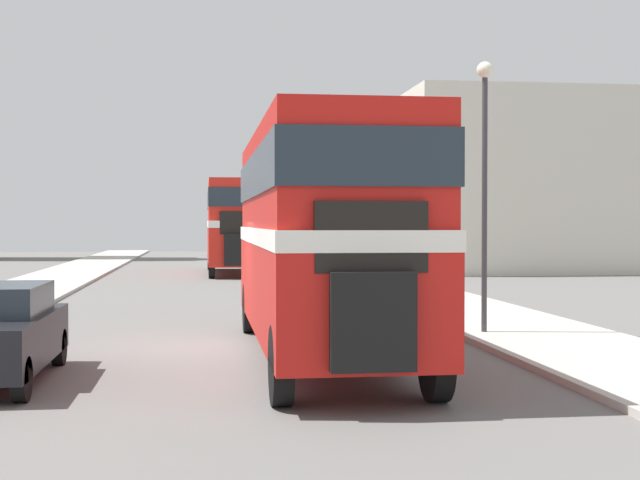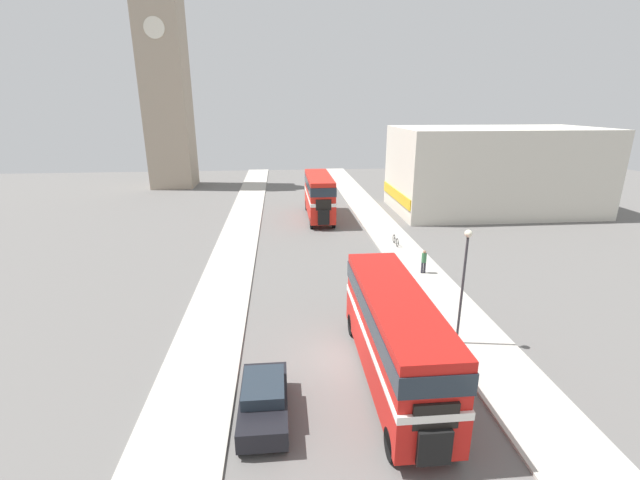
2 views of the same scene
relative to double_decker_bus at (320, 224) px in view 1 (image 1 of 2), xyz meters
The scene contains 8 objects.
ground_plane 3.52m from the double_decker_bus, 131.92° to the left, with size 120.00×120.00×0.00m, color slate.
sidewalk_right 5.91m from the double_decker_bus, 20.28° to the left, with size 3.50×120.00×0.12m.
double_decker_bus is the anchor object (origin of this frame).
bus_distant 27.65m from the double_decker_bus, 91.38° to the left, with size 2.44×9.55×4.49m.
pedestrian_walking 12.84m from the double_decker_bus, 65.85° to the left, with size 0.34×0.34×1.66m.
bicycle_on_pavement 18.76m from the double_decker_bus, 74.69° to the left, with size 0.05×1.76×0.78m.
street_lamp 4.93m from the double_decker_bus, 32.95° to the left, with size 0.36×0.36×5.86m.
shop_building_block 34.77m from the double_decker_bus, 57.48° to the left, with size 21.56×11.19×9.03m.
Camera 1 is at (-0.46, -18.01, 2.49)m, focal length 50.00 mm.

